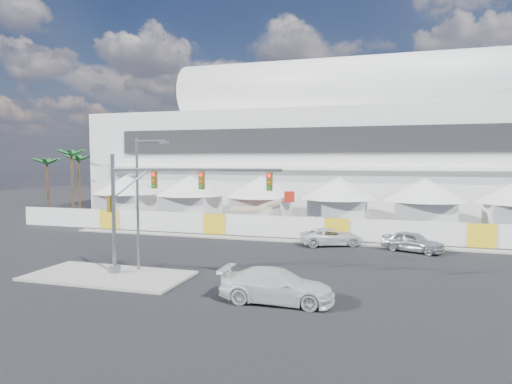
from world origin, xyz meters
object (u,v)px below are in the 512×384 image
(sedan_silver, at_px, (413,242))
(pickup_curb, at_px, (332,237))
(pickup_near, at_px, (277,286))
(traffic_mast, at_px, (147,207))
(boom_lift, at_px, (245,220))
(lot_car_c, at_px, (179,221))
(streetlight_median, at_px, (141,195))

(sedan_silver, height_order, pickup_curb, sedan_silver)
(sedan_silver, bearing_deg, pickup_near, 177.79)
(traffic_mast, height_order, boom_lift, traffic_mast)
(lot_car_c, bearing_deg, sedan_silver, -84.24)
(sedan_silver, bearing_deg, lot_car_c, 95.78)
(sedan_silver, distance_m, pickup_near, 17.24)
(sedan_silver, bearing_deg, boom_lift, 89.16)
(traffic_mast, bearing_deg, lot_car_c, 111.58)
(pickup_curb, distance_m, streetlight_median, 17.28)
(streetlight_median, relative_size, boom_lift, 1.05)
(streetlight_median, bearing_deg, sedan_silver, 35.05)
(pickup_curb, distance_m, lot_car_c, 18.61)
(sedan_silver, xyz_separation_m, streetlight_median, (-17.18, -12.06, 4.24))
(lot_car_c, relative_size, traffic_mast, 0.39)
(pickup_curb, bearing_deg, sedan_silver, -120.10)
(lot_car_c, bearing_deg, pickup_curb, -87.42)
(sedan_silver, bearing_deg, streetlight_median, 147.30)
(pickup_near, height_order, traffic_mast, traffic_mast)
(lot_car_c, relative_size, boom_lift, 0.54)
(traffic_mast, relative_size, boom_lift, 1.38)
(sedan_silver, distance_m, boom_lift, 17.77)
(lot_car_c, xyz_separation_m, streetlight_median, (6.89, -19.17, 4.41))
(pickup_near, bearing_deg, lot_car_c, 35.44)
(lot_car_c, distance_m, streetlight_median, 20.85)
(sedan_silver, xyz_separation_m, lot_car_c, (-24.08, 7.12, -0.17))
(streetlight_median, bearing_deg, lot_car_c, 109.78)
(pickup_near, distance_m, lot_car_c, 28.42)
(pickup_near, xyz_separation_m, lot_car_c, (-16.94, 22.82, -0.22))
(sedan_silver, distance_m, lot_car_c, 25.11)
(pickup_near, distance_m, traffic_mast, 9.86)
(boom_lift, bearing_deg, pickup_near, -88.06)
(pickup_curb, bearing_deg, pickup_near, 155.33)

